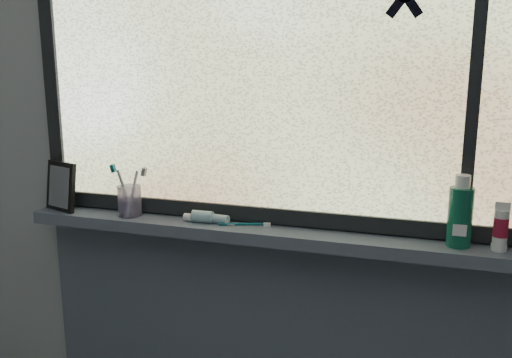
{
  "coord_description": "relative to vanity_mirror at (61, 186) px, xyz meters",
  "views": [
    {
      "loc": [
        0.5,
        -0.42,
        1.57
      ],
      "look_at": [
        0.04,
        1.05,
        1.22
      ],
      "focal_mm": 40.0,
      "sensor_mm": 36.0,
      "label": 1
    }
  ],
  "objects": [
    {
      "name": "window_pane",
      "position": [
        0.73,
        0.06,
        0.42
      ],
      "size": [
        1.5,
        0.01,
        1.0
      ],
      "primitive_type": "cube",
      "color": "silver",
      "rests_on": "wall_back"
    },
    {
      "name": "mouthwash_bottle",
      "position": [
        1.32,
        0.02,
        0.02
      ],
      "size": [
        0.08,
        0.08,
        0.17
      ],
      "primitive_type": "cylinder",
      "rotation": [
        0.0,
        0.0,
        0.18
      ],
      "color": "#1B8C66",
      "rests_on": "windowsill"
    },
    {
      "name": "toothpaste_tube",
      "position": [
        0.55,
        0.01,
        -0.07
      ],
      "size": [
        0.22,
        0.05,
        0.04
      ],
      "primitive_type": null,
      "rotation": [
        0.0,
        0.0,
        -0.03
      ],
      "color": "white",
      "rests_on": "windowsill"
    },
    {
      "name": "frame_bottom",
      "position": [
        0.73,
        0.06,
        -0.06
      ],
      "size": [
        1.6,
        0.03,
        0.05
      ],
      "primitive_type": "cube",
      "color": "black",
      "rests_on": "windowsill"
    },
    {
      "name": "frame_left",
      "position": [
        -0.05,
        0.06,
        0.42
      ],
      "size": [
        0.05,
        0.03,
        1.1
      ],
      "primitive_type": "cube",
      "color": "black",
      "rests_on": "wall_back"
    },
    {
      "name": "vanity_mirror",
      "position": [
        0.0,
        0.0,
        0.0
      ],
      "size": [
        0.15,
        0.11,
        0.17
      ],
      "primitive_type": "cube",
      "rotation": [
        0.0,
        0.0,
        -0.31
      ],
      "color": "black",
      "rests_on": "windowsill"
    },
    {
      "name": "cream_tube",
      "position": [
        1.43,
        0.01,
        -0.01
      ],
      "size": [
        0.05,
        0.05,
        0.1
      ],
      "primitive_type": "cylinder",
      "rotation": [
        0.0,
        0.0,
        -0.39
      ],
      "color": "silver",
      "rests_on": "windowsill"
    },
    {
      "name": "frame_mullion",
      "position": [
        1.33,
        0.06,
        0.42
      ],
      "size": [
        0.03,
        0.03,
        1.0
      ],
      "primitive_type": "cube",
      "color": "black",
      "rests_on": "wall_back"
    },
    {
      "name": "windowsill",
      "position": [
        0.73,
        0.01,
        -0.11
      ],
      "size": [
        1.62,
        0.14,
        0.04
      ],
      "primitive_type": "cube",
      "color": "#4B5465",
      "rests_on": "wall_back"
    },
    {
      "name": "wall_back",
      "position": [
        0.73,
        0.09,
        0.14
      ],
      "size": [
        3.0,
        0.01,
        2.5
      ],
      "primitive_type": "cube",
      "color": "#9EA3A8",
      "rests_on": "ground"
    },
    {
      "name": "toothbrush_cup",
      "position": [
        0.26,
        0.01,
        -0.03
      ],
      "size": [
        0.08,
        0.08,
        0.1
      ],
      "primitive_type": "cylinder",
      "rotation": [
        0.0,
        0.0,
        0.03
      ],
      "color": "#AF9FD3",
      "rests_on": "windowsill"
    },
    {
      "name": "toothbrush_lying",
      "position": [
        0.66,
        0.02,
        -0.08
      ],
      "size": [
        0.18,
        0.07,
        0.01
      ],
      "primitive_type": null,
      "rotation": [
        0.0,
        0.0,
        0.31
      ],
      "color": "#0B5866",
      "rests_on": "windowsill"
    }
  ]
}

